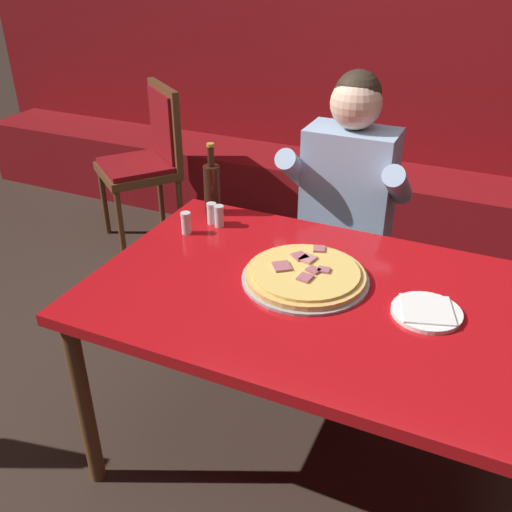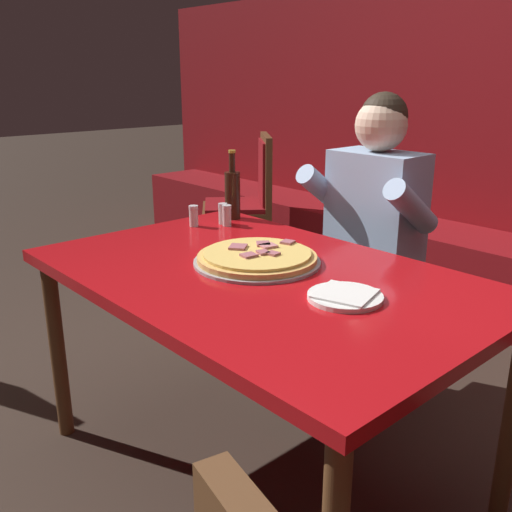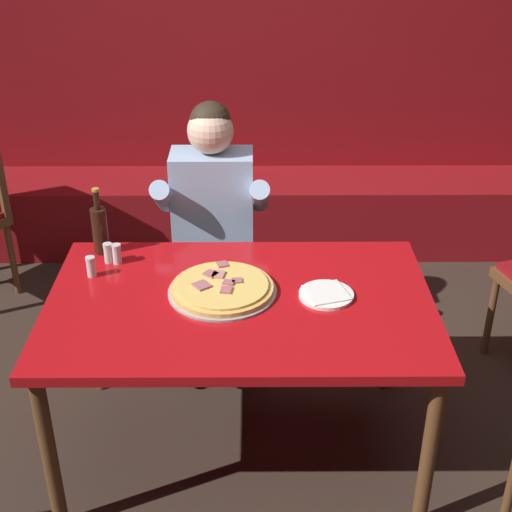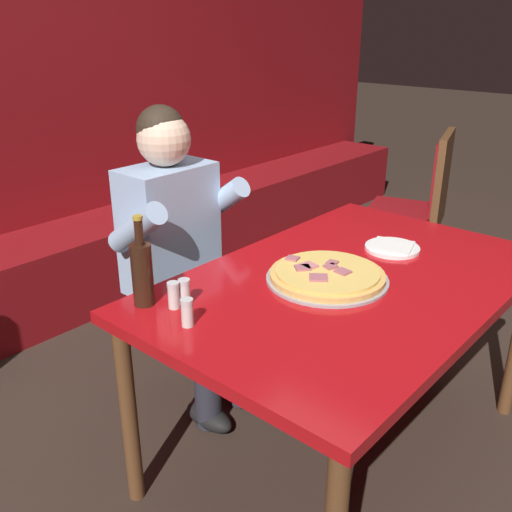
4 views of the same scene
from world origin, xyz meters
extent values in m
plane|color=#33261E|center=(0.00, 0.00, 0.00)|extent=(24.00, 24.00, 0.00)
cube|color=maroon|center=(0.00, 2.18, 0.95)|extent=(6.80, 0.16, 1.90)
cube|color=maroon|center=(0.00, 1.86, 0.23)|extent=(6.46, 0.48, 0.46)
cylinder|color=brown|center=(-0.67, -0.41, 0.35)|extent=(0.06, 0.06, 0.71)
cylinder|color=brown|center=(0.67, -0.41, 0.35)|extent=(0.06, 0.06, 0.71)
cylinder|color=brown|center=(-0.67, 0.41, 0.35)|extent=(0.06, 0.06, 0.71)
cylinder|color=brown|center=(0.67, 0.41, 0.35)|extent=(0.06, 0.06, 0.71)
cube|color=#B20F14|center=(0.00, 0.00, 0.73)|extent=(1.47, 0.94, 0.04)
cylinder|color=#9E9EA3|center=(-0.07, 0.05, 0.75)|extent=(0.42, 0.42, 0.01)
cylinder|color=#DBA856|center=(-0.07, 0.05, 0.77)|extent=(0.39, 0.39, 0.02)
cylinder|color=#E5BC5B|center=(-0.07, 0.05, 0.78)|extent=(0.36, 0.36, 0.01)
cube|color=#A85B66|center=(-0.01, 0.07, 0.79)|extent=(0.04, 0.04, 0.01)
cube|color=#A85B66|center=(-0.07, 0.20, 0.79)|extent=(0.05, 0.05, 0.01)
cube|color=#A85B66|center=(-0.11, 0.12, 0.79)|extent=(0.07, 0.07, 0.01)
cube|color=#A85B66|center=(-0.05, 0.00, 0.79)|extent=(0.05, 0.05, 0.01)
cube|color=#A85B66|center=(-0.14, 0.03, 0.79)|extent=(0.08, 0.08, 0.01)
cube|color=#A85B66|center=(-0.04, 0.06, 0.79)|extent=(0.05, 0.05, 0.01)
cube|color=#C6757A|center=(-0.08, 0.12, 0.79)|extent=(0.06, 0.06, 0.01)
cylinder|color=white|center=(0.33, 0.02, 0.75)|extent=(0.21, 0.21, 0.01)
cube|color=white|center=(0.33, 0.02, 0.76)|extent=(0.19, 0.19, 0.01)
cylinder|color=black|center=(-0.59, 0.38, 0.85)|extent=(0.07, 0.07, 0.20)
cylinder|color=black|center=(-0.59, 0.38, 0.99)|extent=(0.03, 0.03, 0.08)
cylinder|color=#B29933|center=(-0.59, 0.38, 1.03)|extent=(0.03, 0.03, 0.01)
cylinder|color=silver|center=(-0.51, 0.28, 0.78)|extent=(0.04, 0.04, 0.07)
cylinder|color=#B23323|center=(-0.51, 0.28, 0.77)|extent=(0.03, 0.03, 0.04)
cylinder|color=silver|center=(-0.51, 0.28, 0.83)|extent=(0.04, 0.04, 0.01)
cylinder|color=silver|center=(-0.55, 0.29, 0.78)|extent=(0.04, 0.04, 0.07)
cylinder|color=silver|center=(-0.55, 0.29, 0.77)|extent=(0.03, 0.03, 0.04)
cylinder|color=silver|center=(-0.55, 0.29, 0.83)|extent=(0.04, 0.04, 0.01)
cylinder|color=silver|center=(-0.59, 0.18, 0.78)|extent=(0.04, 0.04, 0.07)
cylinder|color=#28231E|center=(-0.59, 0.18, 0.77)|extent=(0.03, 0.03, 0.04)
cylinder|color=silver|center=(-0.59, 0.18, 0.83)|extent=(0.04, 0.04, 0.01)
ellipsoid|color=black|center=(-0.24, 0.48, 0.04)|extent=(0.11, 0.24, 0.09)
ellipsoid|color=black|center=(-0.04, 0.48, 0.04)|extent=(0.11, 0.24, 0.09)
cylinder|color=#282833|center=(-0.24, 0.48, 0.23)|extent=(0.11, 0.11, 0.43)
cylinder|color=#282833|center=(-0.04, 0.48, 0.23)|extent=(0.11, 0.11, 0.43)
cube|color=#282833|center=(-0.14, 0.58, 0.51)|extent=(0.34, 0.40, 0.12)
cube|color=#9EBCE0|center=(-0.14, 0.78, 0.78)|extent=(0.38, 0.22, 0.52)
cylinder|color=#9EBCE0|center=(-0.36, 0.70, 0.86)|extent=(0.09, 0.30, 0.25)
cylinder|color=#9EBCE0|center=(0.08, 0.70, 0.86)|extent=(0.09, 0.30, 0.25)
sphere|color=beige|center=(-0.14, 0.78, 1.15)|extent=(0.21, 0.21, 0.21)
sphere|color=#2D2319|center=(-0.14, 0.80, 1.18)|extent=(0.19, 0.19, 0.19)
cylinder|color=brown|center=(0.96, -0.47, 0.24)|extent=(0.04, 0.04, 0.47)
cylinder|color=brown|center=(1.23, 0.67, 0.22)|extent=(0.04, 0.04, 0.44)
cylinder|color=brown|center=(-1.32, 1.27, 0.22)|extent=(0.04, 0.04, 0.44)
camera|label=1|loc=(0.44, -1.46, 1.74)|focal=40.00mm
camera|label=2|loc=(1.25, -1.15, 1.34)|focal=40.00mm
camera|label=3|loc=(0.05, -2.28, 2.18)|focal=50.00mm
camera|label=4|loc=(-1.56, -0.93, 1.58)|focal=40.00mm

